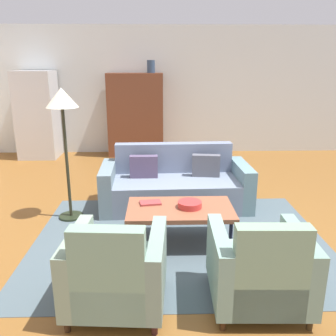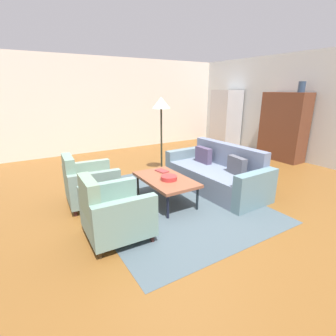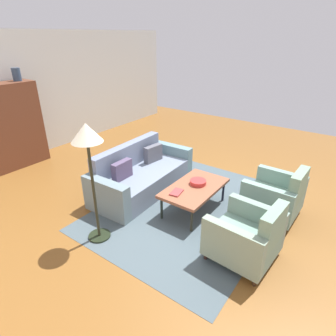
{
  "view_description": "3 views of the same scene",
  "coord_description": "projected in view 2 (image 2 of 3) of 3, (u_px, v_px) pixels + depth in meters",
  "views": [
    {
      "loc": [
        -0.45,
        -3.99,
        2.01
      ],
      "look_at": [
        -0.33,
        0.29,
        0.75
      ],
      "focal_mm": 38.42,
      "sensor_mm": 36.0,
      "label": 1
    },
    {
      "loc": [
        3.28,
        -2.31,
        1.9
      ],
      "look_at": [
        -0.44,
        -0.03,
        0.52
      ],
      "focal_mm": 27.06,
      "sensor_mm": 36.0,
      "label": 2
    },
    {
      "loc": [
        -3.74,
        -2.23,
        2.7
      ],
      "look_at": [
        -0.5,
        0.1,
        0.8
      ],
      "focal_mm": 30.21,
      "sensor_mm": 36.0,
      "label": 3
    }
  ],
  "objects": [
    {
      "name": "floor_lamp",
      "position": [
        161.0,
        110.0,
        5.54
      ],
      "size": [
        0.4,
        0.4,
        1.72
      ],
      "color": "black",
      "rests_on": "ground"
    },
    {
      "name": "armchair_right",
      "position": [
        112.0,
        214.0,
        3.27
      ],
      "size": [
        0.82,
        0.82,
        0.88
      ],
      "rotation": [
        0.0,
        0.0,
        -0.03
      ],
      "color": "#351E14",
      "rests_on": "ground"
    },
    {
      "name": "armchair_left",
      "position": [
        88.0,
        185.0,
        4.25
      ],
      "size": [
        0.85,
        0.85,
        0.88
      ],
      "rotation": [
        0.0,
        0.0,
        -0.07
      ],
      "color": "black",
      "rests_on": "ground"
    },
    {
      "name": "fruit_bowl",
      "position": [
        169.0,
        178.0,
        4.21
      ],
      "size": [
        0.27,
        0.27,
        0.07
      ],
      "primitive_type": "cylinder",
      "color": "#B52F2D",
      "rests_on": "coffee_table"
    },
    {
      "name": "ground_plane",
      "position": [
        183.0,
        203.0,
        4.39
      ],
      "size": [
        10.91,
        10.91,
        0.0
      ],
      "primitive_type": "plane",
      "color": "brown"
    },
    {
      "name": "cabinet",
      "position": [
        284.0,
        127.0,
        6.84
      ],
      "size": [
        1.2,
        0.51,
        1.8
      ],
      "color": "brown",
      "rests_on": "ground"
    },
    {
      "name": "area_rug",
      "position": [
        168.0,
        201.0,
        4.47
      ],
      "size": [
        3.4,
        2.6,
        0.01
      ],
      "primitive_type": "cube",
      "color": "#45555D",
      "rests_on": "ground"
    },
    {
      "name": "wall_back",
      "position": [
        330.0,
        110.0,
        6.1
      ],
      "size": [
        9.09,
        0.12,
        2.8
      ],
      "primitive_type": "cube",
      "color": "silver",
      "rests_on": "ground"
    },
    {
      "name": "vase_tall",
      "position": [
        302.0,
        87.0,
        6.25
      ],
      "size": [
        0.17,
        0.17,
        0.26
      ],
      "primitive_type": "cylinder",
      "color": "navy",
      "rests_on": "cabinet"
    },
    {
      "name": "wall_left",
      "position": [
        98.0,
        105.0,
        7.66
      ],
      "size": [
        0.12,
        8.58,
        2.8
      ],
      "primitive_type": "cube",
      "color": "beige",
      "rests_on": "ground"
    },
    {
      "name": "coffee_table",
      "position": [
        166.0,
        180.0,
        4.32
      ],
      "size": [
        1.2,
        0.7,
        0.44
      ],
      "color": "black",
      "rests_on": "ground"
    },
    {
      "name": "refrigerator",
      "position": [
        226.0,
        119.0,
        8.5
      ],
      "size": [
        0.8,
        0.73,
        1.85
      ],
      "color": "#B7BABF",
      "rests_on": "ground"
    },
    {
      "name": "book_stack",
      "position": [
        162.0,
        171.0,
        4.65
      ],
      "size": [
        0.26,
        0.18,
        0.02
      ],
      "color": "#953434",
      "rests_on": "coffee_table"
    },
    {
      "name": "couch",
      "position": [
        217.0,
        174.0,
        4.95
      ],
      "size": [
        2.13,
        0.97,
        0.86
      ],
      "rotation": [
        0.0,
        0.0,
        3.18
      ],
      "color": "slate",
      "rests_on": "ground"
    }
  ]
}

